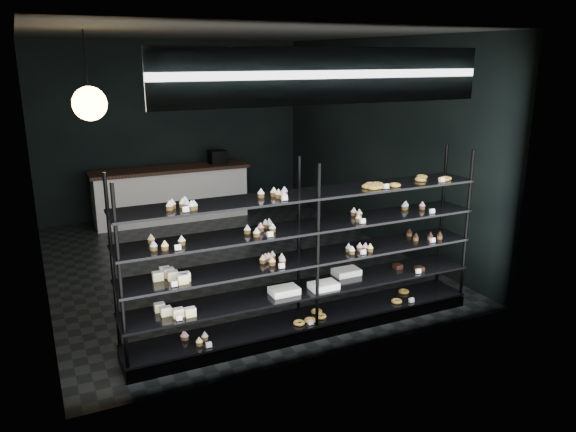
# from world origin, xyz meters

# --- Properties ---
(room) EXTENTS (5.01, 6.01, 3.20)m
(room) POSITION_xyz_m (0.00, 0.00, 1.60)
(room) COLOR black
(room) RESTS_ON ground
(display_shelf) EXTENTS (4.00, 0.50, 1.91)m
(display_shelf) POSITION_xyz_m (0.02, -2.45, 0.63)
(display_shelf) COLOR black
(display_shelf) RESTS_ON room
(signage) EXTENTS (3.30, 0.05, 0.50)m
(signage) POSITION_xyz_m (0.00, -2.93, 2.75)
(signage) COLOR #0D1442
(signage) RESTS_ON room
(pendant_lamp) EXTENTS (0.35, 0.35, 0.91)m
(pendant_lamp) POSITION_xyz_m (-1.89, -1.26, 2.45)
(pendant_lamp) COLOR black
(pendant_lamp) RESTS_ON room
(service_counter) EXTENTS (2.84, 0.65, 1.23)m
(service_counter) POSITION_xyz_m (-0.20, 2.50, 0.50)
(service_counter) COLOR silver
(service_counter) RESTS_ON room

